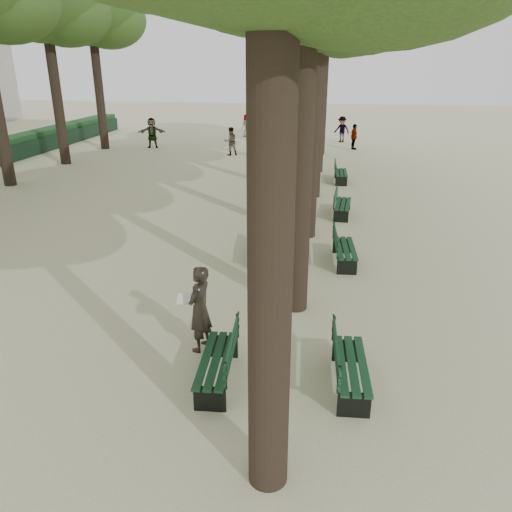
# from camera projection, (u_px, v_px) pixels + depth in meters

# --- Properties ---
(ground) EXTENTS (120.00, 120.00, 0.00)m
(ground) POSITION_uv_depth(u_px,v_px,m) (197.00, 380.00, 8.74)
(ground) COLOR beige
(ground) RESTS_ON ground
(tree_central_4) EXTENTS (6.00, 6.00, 9.95)m
(tree_central_4) POSITION_uv_depth(u_px,v_px,m) (325.00, 2.00, 22.29)
(tree_central_4) COLOR #33261C
(tree_central_4) RESTS_ON ground
(tree_central_5) EXTENTS (6.00, 6.00, 9.95)m
(tree_central_5) POSITION_uv_depth(u_px,v_px,m) (327.00, 12.00, 26.90)
(tree_central_5) COLOR #33261C
(tree_central_5) RESTS_ON ground
(tree_far_5) EXTENTS (6.00, 6.00, 10.45)m
(tree_far_5) POSITION_uv_depth(u_px,v_px,m) (90.00, 5.00, 28.55)
(tree_far_5) COLOR #33261C
(tree_far_5) RESTS_ON ground
(bench_left_0) EXTENTS (0.68, 1.83, 0.92)m
(bench_left_0) POSITION_uv_depth(u_px,v_px,m) (217.00, 368.00, 8.59)
(bench_left_0) COLOR black
(bench_left_0) RESTS_ON ground
(bench_left_1) EXTENTS (0.76, 1.85, 0.92)m
(bench_left_1) POSITION_uv_depth(u_px,v_px,m) (262.00, 250.00, 13.90)
(bench_left_1) COLOR black
(bench_left_1) RESTS_ON ground
(bench_left_2) EXTENTS (0.69, 1.84, 0.92)m
(bench_left_2) POSITION_uv_depth(u_px,v_px,m) (280.00, 204.00, 18.38)
(bench_left_2) COLOR black
(bench_left_2) RESTS_ON ground
(bench_left_3) EXTENTS (0.62, 1.82, 0.92)m
(bench_left_3) POSITION_uv_depth(u_px,v_px,m) (291.00, 175.00, 23.04)
(bench_left_3) COLOR black
(bench_left_3) RESTS_ON ground
(bench_right_0) EXTENTS (0.67, 1.83, 0.92)m
(bench_right_0) POSITION_uv_depth(u_px,v_px,m) (350.00, 373.00, 8.45)
(bench_right_0) COLOR black
(bench_right_0) RESTS_ON ground
(bench_right_1) EXTENTS (0.70, 1.84, 0.92)m
(bench_right_1) POSITION_uv_depth(u_px,v_px,m) (345.00, 254.00, 13.64)
(bench_right_1) COLOR black
(bench_right_1) RESTS_ON ground
(bench_right_2) EXTENTS (0.69, 1.83, 0.92)m
(bench_right_2) POSITION_uv_depth(u_px,v_px,m) (342.00, 208.00, 17.83)
(bench_right_2) COLOR black
(bench_right_2) RESTS_ON ground
(bench_right_3) EXTENTS (0.62, 1.81, 0.92)m
(bench_right_3) POSITION_uv_depth(u_px,v_px,m) (341.00, 176.00, 22.77)
(bench_right_3) COLOR black
(bench_right_3) RESTS_ON ground
(man_with_map) EXTENTS (0.70, 0.76, 1.72)m
(man_with_map) POSITION_uv_depth(u_px,v_px,m) (200.00, 309.00, 9.38)
(man_with_map) COLOR black
(man_with_map) RESTS_ON ground
(pedestrian_e) EXTENTS (1.76, 0.79, 1.86)m
(pedestrian_e) POSITION_uv_depth(u_px,v_px,m) (152.00, 133.00, 31.53)
(pedestrian_e) COLOR #262628
(pedestrian_e) RESTS_ON ground
(pedestrian_c) EXTENTS (0.58, 0.96, 1.55)m
(pedestrian_c) POSITION_uv_depth(u_px,v_px,m) (354.00, 137.00, 30.93)
(pedestrian_c) COLOR #262628
(pedestrian_c) RESTS_ON ground
(pedestrian_d) EXTENTS (0.77, 0.78, 1.59)m
(pedestrian_d) POSITION_uv_depth(u_px,v_px,m) (247.00, 126.00, 36.09)
(pedestrian_d) COLOR #262628
(pedestrian_d) RESTS_ON ground
(pedestrian_a) EXTENTS (0.85, 0.63, 1.61)m
(pedestrian_a) POSITION_uv_depth(u_px,v_px,m) (231.00, 141.00, 29.05)
(pedestrian_a) COLOR #262628
(pedestrian_a) RESTS_ON ground
(pedestrian_b) EXTENTS (1.13, 0.80, 1.70)m
(pedestrian_b) POSITION_uv_depth(u_px,v_px,m) (342.00, 129.00, 33.69)
(pedestrian_b) COLOR #262628
(pedestrian_b) RESTS_ON ground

